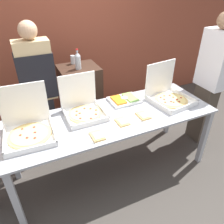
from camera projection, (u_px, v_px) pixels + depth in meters
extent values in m
plane|color=#423D38|center=(112.00, 168.00, 2.92)|extent=(16.00, 16.00, 0.00)
cube|color=brown|center=(67.00, 33.00, 3.48)|extent=(10.00, 0.06, 2.80)
cube|color=#A8AAB2|center=(112.00, 117.00, 2.48)|extent=(2.39, 0.84, 0.02)
cube|color=#A8AAB2|center=(16.00, 203.00, 2.01)|extent=(0.06, 0.06, 0.81)
cube|color=#A8AAB2|center=(204.00, 138.00, 2.82)|extent=(0.06, 0.06, 0.81)
cube|color=#A8AAB2|center=(11.00, 153.00, 2.58)|extent=(0.06, 0.06, 0.81)
cube|color=#A8AAB2|center=(169.00, 110.00, 3.39)|extent=(0.06, 0.06, 0.81)
cube|color=white|center=(85.00, 115.00, 2.46)|extent=(0.43, 0.43, 0.02)
cube|color=white|center=(91.00, 123.00, 2.28)|extent=(0.43, 0.02, 0.04)
cube|color=white|center=(67.00, 117.00, 2.37)|extent=(0.02, 0.43, 0.04)
cube|color=white|center=(102.00, 109.00, 2.52)|extent=(0.02, 0.43, 0.04)
cube|color=white|center=(78.00, 90.00, 2.52)|extent=(0.43, 0.02, 0.41)
cylinder|color=#DBB26B|center=(85.00, 114.00, 2.45)|extent=(0.38, 0.38, 0.02)
cylinder|color=#F4D67F|center=(85.00, 113.00, 2.44)|extent=(0.32, 0.32, 0.00)
cylinder|color=#B22D23|center=(96.00, 110.00, 2.49)|extent=(0.03, 0.03, 0.00)
cylinder|color=#B22D23|center=(91.00, 109.00, 2.52)|extent=(0.03, 0.03, 0.00)
cylinder|color=#B22D23|center=(84.00, 108.00, 2.52)|extent=(0.03, 0.03, 0.00)
cylinder|color=#B22D23|center=(77.00, 111.00, 2.47)|extent=(0.03, 0.03, 0.00)
cylinder|color=#B22D23|center=(80.00, 113.00, 2.43)|extent=(0.03, 0.03, 0.00)
cylinder|color=#B22D23|center=(76.00, 115.00, 2.40)|extent=(0.03, 0.03, 0.00)
cylinder|color=#B22D23|center=(80.00, 118.00, 2.35)|extent=(0.03, 0.03, 0.00)
cylinder|color=#B22D23|center=(91.00, 118.00, 2.35)|extent=(0.03, 0.03, 0.00)
cylinder|color=#B22D23|center=(96.00, 114.00, 2.42)|extent=(0.03, 0.03, 0.00)
cube|color=white|center=(171.00, 102.00, 2.73)|extent=(0.51, 0.51, 0.02)
cube|color=white|center=(185.00, 107.00, 2.55)|extent=(0.45, 0.08, 0.04)
cube|color=white|center=(158.00, 104.00, 2.61)|extent=(0.08, 0.45, 0.04)
cube|color=white|center=(184.00, 95.00, 2.81)|extent=(0.08, 0.45, 0.04)
cube|color=white|center=(160.00, 78.00, 2.78)|extent=(0.45, 0.08, 0.43)
cylinder|color=#DBB26B|center=(171.00, 100.00, 2.72)|extent=(0.40, 0.40, 0.02)
cylinder|color=#F4D67F|center=(171.00, 99.00, 2.71)|extent=(0.35, 0.35, 0.00)
cylinder|color=#B22D23|center=(181.00, 98.00, 2.74)|extent=(0.03, 0.03, 0.00)
cylinder|color=#B22D23|center=(173.00, 97.00, 2.76)|extent=(0.03, 0.03, 0.00)
cylinder|color=#B22D23|center=(170.00, 95.00, 2.80)|extent=(0.03, 0.03, 0.00)
cylinder|color=#B22D23|center=(164.00, 96.00, 2.78)|extent=(0.03, 0.03, 0.00)
cylinder|color=#B22D23|center=(161.00, 97.00, 2.75)|extent=(0.03, 0.03, 0.00)
cylinder|color=#B22D23|center=(164.00, 99.00, 2.71)|extent=(0.03, 0.03, 0.00)
cylinder|color=#B22D23|center=(165.00, 102.00, 2.65)|extent=(0.03, 0.03, 0.00)
cylinder|color=#B22D23|center=(171.00, 102.00, 2.66)|extent=(0.03, 0.03, 0.00)
cylinder|color=#B22D23|center=(174.00, 102.00, 2.65)|extent=(0.03, 0.03, 0.00)
cylinder|color=#B22D23|center=(179.00, 102.00, 2.65)|extent=(0.03, 0.03, 0.00)
cylinder|color=#B22D23|center=(177.00, 100.00, 2.70)|extent=(0.03, 0.03, 0.00)
cube|color=white|center=(30.00, 137.00, 2.13)|extent=(0.49, 0.49, 0.02)
cube|color=white|center=(31.00, 149.00, 1.94)|extent=(0.47, 0.04, 0.04)
cube|color=white|center=(4.00, 140.00, 2.05)|extent=(0.04, 0.47, 0.04)
cube|color=white|center=(53.00, 129.00, 2.19)|extent=(0.04, 0.47, 0.04)
cube|color=white|center=(24.00, 104.00, 2.20)|extent=(0.47, 0.04, 0.45)
cylinder|color=#DBB26B|center=(30.00, 135.00, 2.12)|extent=(0.41, 0.41, 0.02)
cylinder|color=#F4D67F|center=(30.00, 134.00, 2.12)|extent=(0.36, 0.36, 0.00)
cylinder|color=#B22D23|center=(35.00, 132.00, 2.14)|extent=(0.03, 0.03, 0.00)
cylinder|color=#B22D23|center=(34.00, 127.00, 2.21)|extent=(0.03, 0.03, 0.00)
cylinder|color=#B22D23|center=(22.00, 129.00, 2.18)|extent=(0.03, 0.03, 0.00)
cylinder|color=#B22D23|center=(20.00, 135.00, 2.10)|extent=(0.03, 0.03, 0.00)
cylinder|color=#B22D23|center=(27.00, 138.00, 2.07)|extent=(0.03, 0.03, 0.00)
cylinder|color=#B22D23|center=(35.00, 138.00, 2.06)|extent=(0.03, 0.03, 0.00)
cylinder|color=white|center=(122.00, 123.00, 2.35)|extent=(0.25, 0.25, 0.01)
cube|color=#DBB26B|center=(122.00, 122.00, 2.34)|extent=(0.12, 0.17, 0.02)
cube|color=#F4D67F|center=(123.00, 121.00, 2.33)|extent=(0.09, 0.12, 0.01)
cylinder|color=white|center=(143.00, 116.00, 2.45)|extent=(0.22, 0.22, 0.01)
cube|color=#DBB26B|center=(143.00, 115.00, 2.44)|extent=(0.12, 0.17, 0.02)
cube|color=#F4D67F|center=(144.00, 115.00, 2.43)|extent=(0.09, 0.12, 0.01)
cylinder|color=white|center=(97.00, 137.00, 2.14)|extent=(0.22, 0.22, 0.01)
cube|color=#DBB26B|center=(97.00, 136.00, 2.14)|extent=(0.12, 0.17, 0.02)
cube|color=#F4D67F|center=(98.00, 136.00, 2.12)|extent=(0.09, 0.12, 0.01)
cube|color=white|center=(124.00, 100.00, 2.75)|extent=(0.37, 0.29, 0.03)
cube|color=orange|center=(118.00, 100.00, 2.71)|extent=(0.13, 0.23, 0.02)
cube|color=#8CC65B|center=(130.00, 97.00, 2.76)|extent=(0.13, 0.23, 0.02)
cylinder|color=white|center=(124.00, 98.00, 2.73)|extent=(0.09, 0.09, 0.02)
cube|color=#382319|center=(81.00, 100.00, 3.38)|extent=(0.56, 0.49, 1.08)
cylinder|color=#B7BCC1|center=(78.00, 62.00, 2.98)|extent=(0.08, 0.08, 0.18)
cone|color=#B7BCC1|center=(77.00, 54.00, 2.92)|extent=(0.08, 0.08, 0.05)
cylinder|color=#B7BCC1|center=(77.00, 51.00, 2.90)|extent=(0.03, 0.03, 0.03)
cylinder|color=red|center=(77.00, 49.00, 2.89)|extent=(0.03, 0.03, 0.01)
cylinder|color=silver|center=(73.00, 60.00, 3.17)|extent=(0.07, 0.07, 0.12)
cylinder|color=silver|center=(72.00, 56.00, 3.14)|extent=(0.06, 0.06, 0.00)
cube|color=black|center=(46.00, 125.00, 3.03)|extent=(0.28, 0.20, 0.86)
cube|color=#D1B27F|center=(36.00, 71.00, 2.61)|extent=(0.40, 0.22, 0.72)
cube|color=black|center=(36.00, 75.00, 2.64)|extent=(0.42, 0.24, 0.55)
sphere|color=tan|center=(28.00, 30.00, 2.36)|extent=(0.21, 0.21, 0.21)
cube|color=#473D33|center=(202.00, 113.00, 3.26)|extent=(0.20, 0.28, 0.88)
cube|color=white|center=(216.00, 60.00, 2.82)|extent=(0.22, 0.40, 0.75)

